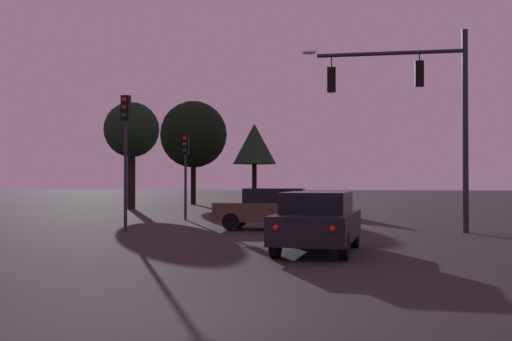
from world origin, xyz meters
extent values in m
plane|color=#262326|center=(0.00, 24.50, 0.00)|extent=(168.00, 168.00, 0.00)
cylinder|color=#232326|center=(5.69, 14.47, 3.52)|extent=(0.20, 0.20, 7.05)
cylinder|color=#232326|center=(3.14, 14.44, 6.31)|extent=(5.12, 0.19, 0.14)
ellipsoid|color=#F4EACC|center=(0.28, 14.41, 6.46)|extent=(0.56, 0.28, 0.16)
cylinder|color=#232326|center=(4.16, 14.45, 6.16)|extent=(0.05, 0.05, 0.31)
cube|color=black|center=(4.16, 14.45, 5.56)|extent=(0.30, 0.24, 0.90)
sphere|color=red|center=(4.16, 14.59, 5.84)|extent=(0.18, 0.18, 0.18)
sphere|color=#56380C|center=(4.16, 14.59, 5.56)|extent=(0.18, 0.18, 0.18)
sphere|color=#0C4219|center=(4.16, 14.59, 5.28)|extent=(0.18, 0.18, 0.18)
cylinder|color=#232326|center=(1.09, 14.42, 6.10)|extent=(0.05, 0.05, 0.43)
cube|color=black|center=(1.09, 14.42, 5.43)|extent=(0.30, 0.24, 0.90)
sphere|color=red|center=(1.09, 14.56, 5.71)|extent=(0.18, 0.18, 0.18)
sphere|color=#56380C|center=(1.09, 14.56, 5.43)|extent=(0.18, 0.18, 0.18)
sphere|color=#0C4219|center=(1.09, 14.56, 5.15)|extent=(0.18, 0.18, 0.18)
cylinder|color=#232326|center=(-6.07, 12.74, 1.96)|extent=(0.12, 0.12, 3.93)
cube|color=black|center=(-6.07, 12.74, 4.38)|extent=(0.30, 0.24, 0.90)
sphere|color=red|center=(-6.07, 12.60, 4.66)|extent=(0.18, 0.18, 0.18)
sphere|color=#56380C|center=(-6.07, 12.60, 4.38)|extent=(0.18, 0.18, 0.18)
sphere|color=#0C4219|center=(-6.07, 12.60, 4.10)|extent=(0.18, 0.18, 0.18)
cylinder|color=#232326|center=(-5.93, 19.34, 1.50)|extent=(0.12, 0.12, 3.00)
cube|color=black|center=(-5.93, 19.34, 3.45)|extent=(0.32, 0.26, 0.90)
sphere|color=red|center=(-5.92, 19.20, 3.73)|extent=(0.18, 0.18, 0.18)
sphere|color=#56380C|center=(-5.92, 19.20, 3.45)|extent=(0.18, 0.18, 0.18)
sphere|color=#0C4219|center=(-5.92, 19.20, 3.17)|extent=(0.18, 0.18, 0.18)
cube|color=black|center=(1.21, 7.73, 0.66)|extent=(2.03, 4.28, 0.68)
cube|color=black|center=(1.20, 7.58, 1.26)|extent=(1.67, 2.34, 0.52)
cylinder|color=black|center=(0.49, 9.16, 0.32)|extent=(0.24, 0.65, 0.64)
cylinder|color=black|center=(2.09, 9.07, 0.32)|extent=(0.24, 0.65, 0.64)
cylinder|color=black|center=(0.34, 6.40, 0.32)|extent=(0.24, 0.65, 0.64)
cylinder|color=black|center=(1.93, 6.31, 0.32)|extent=(0.24, 0.65, 0.64)
sphere|color=red|center=(0.47, 5.67, 0.76)|extent=(0.14, 0.14, 0.14)
sphere|color=red|center=(1.72, 5.60, 0.76)|extent=(0.14, 0.14, 0.14)
cube|color=#473828|center=(-1.17, 14.56, 0.66)|extent=(4.11, 1.94, 0.68)
cube|color=black|center=(-1.02, 14.57, 1.26)|extent=(2.25, 1.60, 0.52)
cylinder|color=black|center=(-2.45, 13.72, 0.32)|extent=(0.65, 0.23, 0.64)
cylinder|color=black|center=(-2.53, 15.26, 0.32)|extent=(0.65, 0.23, 0.64)
cylinder|color=black|center=(0.20, 13.86, 0.32)|extent=(0.65, 0.23, 0.64)
cylinder|color=black|center=(0.12, 15.39, 0.32)|extent=(0.65, 0.23, 0.64)
sphere|color=red|center=(0.89, 14.06, 0.76)|extent=(0.14, 0.14, 0.14)
sphere|color=red|center=(0.83, 15.27, 0.76)|extent=(0.14, 0.14, 0.14)
cylinder|color=black|center=(-10.82, 36.75, 1.76)|extent=(0.39, 0.39, 3.52)
sphere|color=black|center=(-10.82, 36.75, 5.28)|extent=(5.02, 5.02, 5.02)
cylinder|color=black|center=(-5.93, 35.69, 1.49)|extent=(0.34, 0.34, 2.99)
cone|color=black|center=(-5.93, 35.69, 4.45)|extent=(3.15, 3.15, 2.91)
cylinder|color=black|center=(-12.42, 28.68, 1.90)|extent=(0.49, 0.49, 3.79)
sphere|color=black|center=(-12.42, 28.68, 5.01)|extent=(3.47, 3.47, 3.47)
camera|label=1|loc=(2.64, -7.83, 1.81)|focal=43.32mm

